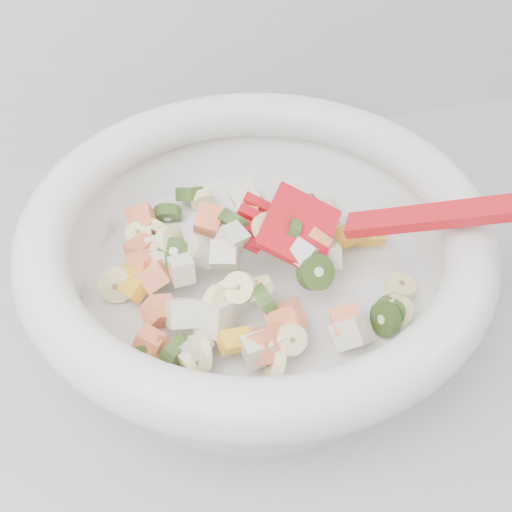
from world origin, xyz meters
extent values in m
cylinder|color=silver|center=(0.06, 1.51, 0.91)|extent=(0.29, 0.29, 0.02)
torus|color=silver|center=(0.06, 1.51, 0.98)|extent=(0.35, 0.35, 0.04)
cylinder|color=#FFF6AA|center=(0.02, 1.47, 0.95)|extent=(0.03, 0.03, 0.04)
cylinder|color=#FFF6AA|center=(0.07, 1.52, 0.96)|extent=(0.03, 0.03, 0.03)
cylinder|color=#FFF6AA|center=(0.11, 1.56, 0.93)|extent=(0.03, 0.02, 0.03)
cylinder|color=#FFF6AA|center=(0.06, 1.42, 0.94)|extent=(0.03, 0.02, 0.03)
cylinder|color=#FFF6AA|center=(0.15, 1.44, 0.93)|extent=(0.03, 0.02, 0.03)
cylinder|color=#FFF6AA|center=(0.05, 1.47, 0.95)|extent=(0.03, 0.03, 0.02)
cylinder|color=#FFF6AA|center=(-0.01, 1.43, 0.93)|extent=(0.02, 0.03, 0.03)
cylinder|color=#FFF6AA|center=(-0.05, 1.52, 0.93)|extent=(0.04, 0.02, 0.03)
cylinder|color=#FFF6AA|center=(-0.01, 1.58, 0.93)|extent=(0.03, 0.03, 0.03)
cylinder|color=#FFF6AA|center=(0.05, 1.43, 0.94)|extent=(0.03, 0.02, 0.03)
cylinder|color=#FFF6AA|center=(0.03, 1.61, 0.93)|extent=(0.03, 0.02, 0.03)
cylinder|color=#FFF6AA|center=(0.00, 1.44, 0.93)|extent=(0.02, 0.03, 0.03)
cylinder|color=#FFF6AA|center=(0.06, 1.55, 0.95)|extent=(0.03, 0.04, 0.03)
cylinder|color=#FFF6AA|center=(0.09, 1.52, 0.95)|extent=(0.04, 0.04, 0.02)
cylinder|color=#FFF6AA|center=(0.00, 1.54, 0.94)|extent=(0.03, 0.04, 0.03)
cylinder|color=#FFF6AA|center=(-0.03, 1.57, 0.93)|extent=(0.03, 0.03, 0.01)
cylinder|color=#FFF6AA|center=(0.16, 1.46, 0.93)|extent=(0.03, 0.03, 0.01)
cylinder|color=#FFF6AA|center=(0.03, 1.47, 0.95)|extent=(0.03, 0.02, 0.03)
cylinder|color=#FFF6AA|center=(0.05, 1.41, 0.93)|extent=(0.02, 0.03, 0.03)
cylinder|color=#FFF6AA|center=(0.03, 1.47, 0.95)|extent=(0.03, 0.03, 0.03)
cube|color=#F0784C|center=(-0.03, 1.45, 0.93)|extent=(0.03, 0.03, 0.03)
cube|color=#F0784C|center=(0.08, 1.52, 0.95)|extent=(0.03, 0.03, 0.03)
cube|color=#F0784C|center=(0.11, 1.54, 0.94)|extent=(0.04, 0.03, 0.04)
cube|color=#F0784C|center=(0.06, 1.44, 0.94)|extent=(0.03, 0.04, 0.04)
cube|color=#F0784C|center=(-0.04, 1.45, 0.93)|extent=(0.03, 0.02, 0.03)
cube|color=#F0784C|center=(-0.03, 1.55, 0.93)|extent=(0.03, 0.03, 0.02)
cube|color=#F0784C|center=(0.07, 1.52, 0.95)|extent=(0.03, 0.03, 0.02)
cube|color=#F0784C|center=(-0.03, 1.53, 0.94)|extent=(0.03, 0.03, 0.03)
cube|color=#F0784C|center=(0.06, 1.55, 0.95)|extent=(0.03, 0.03, 0.03)
cube|color=#F0784C|center=(-0.02, 1.59, 0.93)|extent=(0.03, 0.03, 0.03)
cube|color=#F0784C|center=(-0.02, 1.48, 0.93)|extent=(0.03, 0.03, 0.03)
cube|color=#F0784C|center=(0.11, 1.43, 0.93)|extent=(0.03, 0.03, 0.03)
cube|color=#F0784C|center=(0.04, 1.42, 0.94)|extent=(0.03, 0.03, 0.03)
cube|color=#F0784C|center=(0.03, 1.55, 0.95)|extent=(0.03, 0.04, 0.03)
cube|color=#F0784C|center=(-0.02, 1.51, 0.94)|extent=(0.03, 0.03, 0.03)
cube|color=#F0784C|center=(0.10, 1.50, 0.95)|extent=(0.03, 0.04, 0.04)
cylinder|color=#4E822B|center=(0.00, 1.53, 0.94)|extent=(0.04, 0.04, 0.02)
cylinder|color=#4E822B|center=(0.12, 1.57, 0.93)|extent=(0.03, 0.03, 0.03)
cylinder|color=#4E822B|center=(0.09, 1.51, 0.96)|extent=(0.03, 0.03, 0.03)
cylinder|color=#4E822B|center=(0.14, 1.44, 0.93)|extent=(0.03, 0.03, 0.03)
cylinder|color=#4E822B|center=(0.06, 1.54, 0.95)|extent=(0.03, 0.03, 0.03)
cylinder|color=#4E822B|center=(-0.04, 1.45, 0.92)|extent=(0.03, 0.03, 0.04)
cylinder|color=#4E822B|center=(0.09, 1.47, 0.95)|extent=(0.04, 0.03, 0.03)
cylinder|color=#4E822B|center=(0.05, 1.46, 0.95)|extent=(0.02, 0.03, 0.03)
cylinder|color=#4E822B|center=(-0.02, 1.44, 0.93)|extent=(0.04, 0.03, 0.04)
cylinder|color=#4E822B|center=(0.02, 1.61, 0.93)|extent=(0.04, 0.04, 0.03)
cylinder|color=#4E822B|center=(0.09, 1.54, 0.95)|extent=(0.03, 0.03, 0.03)
cylinder|color=#4E822B|center=(0.07, 1.57, 0.94)|extent=(0.03, 0.03, 0.02)
cylinder|color=#4E822B|center=(0.00, 1.60, 0.92)|extent=(0.03, 0.02, 0.03)
cylinder|color=#4E822B|center=(0.14, 1.43, 0.93)|extent=(0.02, 0.03, 0.03)
cylinder|color=#4E822B|center=(0.05, 1.53, 0.96)|extent=(0.03, 0.03, 0.04)
cube|color=beige|center=(0.12, 1.55, 0.93)|extent=(0.03, 0.03, 0.03)
cube|color=beige|center=(0.09, 1.49, 0.96)|extent=(0.03, 0.03, 0.03)
cube|color=beige|center=(0.04, 1.42, 0.94)|extent=(0.02, 0.02, 0.02)
cube|color=beige|center=(0.07, 1.58, 0.94)|extent=(0.03, 0.03, 0.03)
cube|color=beige|center=(0.02, 1.52, 0.95)|extent=(0.03, 0.02, 0.03)
cube|color=beige|center=(-0.02, 1.52, 0.94)|extent=(0.03, 0.03, 0.03)
cube|color=beige|center=(0.13, 1.55, 0.94)|extent=(0.03, 0.03, 0.03)
cube|color=beige|center=(0.03, 1.50, 0.96)|extent=(0.03, 0.03, 0.03)
cube|color=beige|center=(0.09, 1.53, 0.95)|extent=(0.03, 0.03, 0.03)
cube|color=beige|center=(0.07, 1.59, 0.94)|extent=(0.02, 0.03, 0.03)
cube|color=beige|center=(0.00, 1.50, 0.95)|extent=(0.02, 0.02, 0.02)
cube|color=beige|center=(0.11, 1.42, 0.93)|extent=(0.03, 0.03, 0.04)
cube|color=beige|center=(-0.01, 1.55, 0.93)|extent=(0.02, 0.02, 0.02)
cube|color=beige|center=(-0.01, 1.44, 0.94)|extent=(0.03, 0.03, 0.03)
cube|color=beige|center=(-0.01, 1.47, 0.94)|extent=(0.02, 0.03, 0.03)
cube|color=beige|center=(0.04, 1.51, 0.96)|extent=(0.03, 0.03, 0.03)
cube|color=beige|center=(0.11, 1.49, 0.94)|extent=(0.02, 0.03, 0.03)
cube|color=beige|center=(0.01, 1.46, 0.94)|extent=(0.04, 0.04, 0.04)
cube|color=gold|center=(-0.04, 1.51, 0.93)|extent=(0.03, 0.03, 0.02)
cube|color=gold|center=(0.16, 1.52, 0.93)|extent=(0.03, 0.02, 0.02)
cube|color=gold|center=(0.02, 1.44, 0.94)|extent=(0.03, 0.02, 0.02)
cube|color=gold|center=(-0.03, 1.52, 0.93)|extent=(0.03, 0.03, 0.02)
cube|color=gold|center=(0.14, 1.52, 0.94)|extent=(0.03, 0.02, 0.02)
cube|color=gold|center=(0.16, 1.53, 0.93)|extent=(0.02, 0.03, 0.02)
cube|color=red|center=(0.09, 1.51, 0.96)|extent=(0.08, 0.08, 0.03)
cube|color=red|center=(0.07, 1.55, 0.96)|extent=(0.03, 0.02, 0.02)
cube|color=red|center=(0.06, 1.54, 0.96)|extent=(0.03, 0.02, 0.02)
cube|color=red|center=(0.06, 1.52, 0.96)|extent=(0.03, 0.02, 0.02)
cube|color=red|center=(0.05, 1.51, 0.96)|extent=(0.03, 0.02, 0.02)
cube|color=red|center=(0.20, 1.44, 1.01)|extent=(0.17, 0.11, 0.08)
camera|label=1|loc=(-0.04, 1.16, 1.29)|focal=45.00mm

